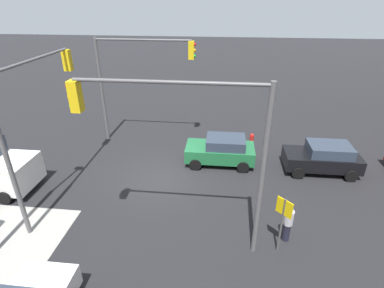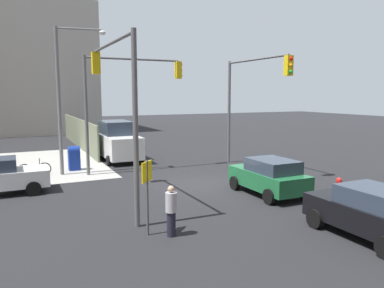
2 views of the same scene
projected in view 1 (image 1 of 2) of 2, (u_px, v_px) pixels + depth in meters
ground_plane at (160, 178)px, 15.80m from camera, size 120.00×120.00×0.00m
traffic_signal_nw_corner at (188, 135)px, 9.51m from camera, size 6.35×0.36×6.50m
traffic_signal_se_corner at (136, 70)px, 17.93m from camera, size 6.02×0.36×6.50m
traffic_signal_ne_corner at (35, 106)px, 12.13m from camera, size 0.36×5.80×6.50m
warning_sign_two_way at (283, 217)px, 10.60m from camera, size 0.48×0.48×2.40m
fire_hydrant at (252, 140)px, 18.84m from camera, size 0.26×0.26×0.94m
sedan_black at (323, 157)px, 16.11m from camera, size 3.90×2.02×1.62m
hatchback_green at (221, 150)px, 16.89m from camera, size 3.82×2.02×1.62m
pedestrian_crossing at (288, 223)px, 11.48m from camera, size 0.36×0.36×1.62m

